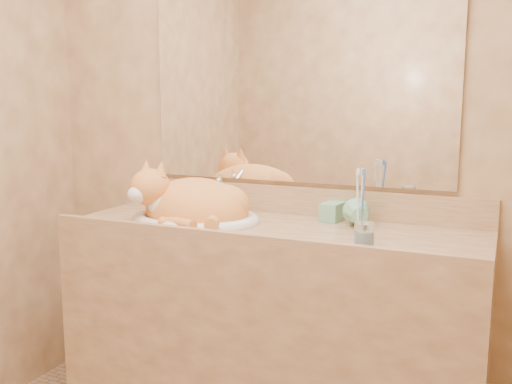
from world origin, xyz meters
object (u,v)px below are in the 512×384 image
at_px(vanity_counter, 270,332).
at_px(toothbrush_cup, 360,217).
at_px(soap_dispenser, 327,202).
at_px(cat, 189,202).
at_px(water_glass, 364,235).
at_px(sink_basin, 195,201).

bearing_deg(vanity_counter, toothbrush_cup, 13.49).
height_order(soap_dispenser, toothbrush_cup, soap_dispenser).
xyz_separation_m(cat, soap_dispenser, (0.51, 0.19, 0.00)).
distance_m(vanity_counter, cat, 0.61).
bearing_deg(toothbrush_cup, soap_dispenser, 154.43).
distance_m(vanity_counter, water_glass, 0.65).
bearing_deg(water_glass, cat, 168.89).
relative_size(sink_basin, water_glass, 6.73).
xyz_separation_m(soap_dispenser, toothbrush_cup, (0.15, -0.07, -0.03)).
height_order(cat, water_glass, cat).
bearing_deg(sink_basin, water_glass, -13.25).
distance_m(sink_basin, toothbrush_cup, 0.65).
bearing_deg(cat, sink_basin, 55.09).
relative_size(sink_basin, cat, 1.14).
xyz_separation_m(sink_basin, soap_dispenser, (0.49, 0.17, 0.00)).
distance_m(soap_dispenser, toothbrush_cup, 0.17).
distance_m(vanity_counter, sink_basin, 0.60).
xyz_separation_m(vanity_counter, cat, (-0.34, -0.04, 0.50)).
bearing_deg(cat, soap_dispenser, 29.10).
height_order(sink_basin, cat, cat).
bearing_deg(soap_dispenser, toothbrush_cup, -16.58).
distance_m(sink_basin, water_glass, 0.74).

